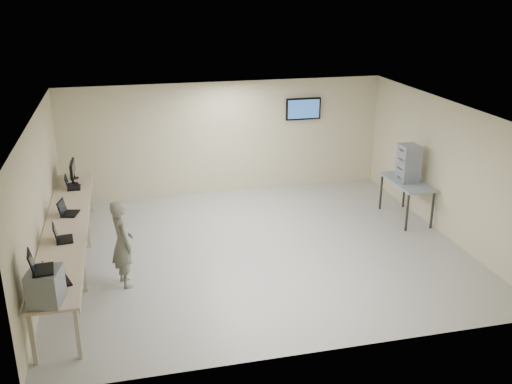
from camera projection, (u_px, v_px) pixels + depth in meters
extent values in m
cube|color=beige|center=(258.00, 249.00, 11.44)|extent=(8.00, 7.00, 0.01)
cube|color=white|center=(259.00, 111.00, 10.47)|extent=(8.00, 7.00, 0.01)
cube|color=beige|center=(225.00, 138.00, 14.15)|extent=(8.00, 0.01, 2.80)
cube|color=beige|center=(319.00, 266.00, 7.76)|extent=(8.00, 0.01, 2.80)
cube|color=beige|center=(39.00, 201.00, 10.08)|extent=(0.01, 7.00, 2.80)
cube|color=beige|center=(445.00, 168.00, 11.83)|extent=(0.01, 7.00, 2.80)
cube|color=#2B2B2B|center=(303.00, 108.00, 14.34)|extent=(0.15, 0.04, 0.15)
cube|color=black|center=(303.00, 109.00, 14.31)|extent=(0.90, 0.06, 0.55)
cube|color=#264D91|center=(304.00, 109.00, 14.27)|extent=(0.82, 0.01, 0.47)
cube|color=#CDAC87|center=(66.00, 226.00, 10.34)|extent=(0.75, 6.00, 0.04)
cube|color=#AAA48D|center=(88.00, 225.00, 10.44)|extent=(0.02, 6.00, 0.06)
cube|color=#AAA48D|center=(32.00, 338.00, 7.83)|extent=(0.06, 0.06, 0.86)
cube|color=#AAA48D|center=(78.00, 332.00, 7.96)|extent=(0.06, 0.06, 0.86)
cube|color=#AAA48D|center=(47.00, 272.00, 9.61)|extent=(0.06, 0.06, 0.86)
cube|color=#AAA48D|center=(84.00, 268.00, 9.74)|extent=(0.06, 0.06, 0.86)
cube|color=#AAA48D|center=(56.00, 230.00, 11.26)|extent=(0.06, 0.06, 0.86)
cube|color=#AAA48D|center=(88.00, 227.00, 11.39)|extent=(0.06, 0.06, 0.86)
cube|color=#AAA48D|center=(64.00, 196.00, 13.04)|extent=(0.06, 0.06, 0.86)
cube|color=#AAA48D|center=(91.00, 194.00, 13.17)|extent=(0.06, 0.06, 0.86)
cube|color=gray|center=(45.00, 287.00, 7.73)|extent=(0.49, 0.54, 0.49)
cube|color=black|center=(43.00, 270.00, 7.64)|extent=(0.31, 0.40, 0.02)
cube|color=black|center=(31.00, 261.00, 7.56)|extent=(0.11, 0.36, 0.27)
cube|color=black|center=(32.00, 261.00, 7.57)|extent=(0.08, 0.32, 0.22)
cube|color=black|center=(60.00, 282.00, 8.33)|extent=(0.39, 0.46, 0.02)
cube|color=black|center=(48.00, 274.00, 8.25)|extent=(0.19, 0.37, 0.28)
cube|color=black|center=(49.00, 274.00, 8.25)|extent=(0.16, 0.32, 0.23)
cube|color=black|center=(65.00, 240.00, 9.71)|extent=(0.31, 0.41, 0.02)
cube|color=black|center=(55.00, 232.00, 9.63)|extent=(0.11, 0.36, 0.27)
cube|color=black|center=(56.00, 232.00, 9.63)|extent=(0.09, 0.32, 0.23)
cube|color=black|center=(70.00, 214.00, 10.79)|extent=(0.35, 0.43, 0.02)
cube|color=black|center=(62.00, 207.00, 10.71)|extent=(0.15, 0.37, 0.27)
cube|color=black|center=(63.00, 207.00, 10.72)|extent=(0.12, 0.32, 0.23)
cube|color=black|center=(74.00, 188.00, 12.17)|extent=(0.28, 0.38, 0.02)
cube|color=black|center=(67.00, 182.00, 12.09)|extent=(0.08, 0.35, 0.27)
cube|color=black|center=(67.00, 182.00, 12.09)|extent=(0.06, 0.31, 0.22)
cylinder|color=black|center=(73.00, 184.00, 12.42)|extent=(0.21, 0.21, 0.02)
cube|color=black|center=(73.00, 180.00, 12.39)|extent=(0.04, 0.03, 0.17)
cube|color=black|center=(72.00, 170.00, 12.31)|extent=(0.05, 0.48, 0.32)
cube|color=black|center=(73.00, 170.00, 12.32)|extent=(0.00, 0.44, 0.27)
cylinder|color=black|center=(74.00, 178.00, 12.78)|extent=(0.19, 0.19, 0.01)
cube|color=black|center=(74.00, 174.00, 12.75)|extent=(0.04, 0.03, 0.15)
cube|color=black|center=(73.00, 166.00, 12.68)|extent=(0.05, 0.44, 0.29)
cube|color=black|center=(74.00, 166.00, 12.69)|extent=(0.00, 0.40, 0.25)
imported|color=slate|center=(123.00, 243.00, 9.84)|extent=(0.53, 0.66, 1.59)
cube|color=gray|center=(407.00, 182.00, 12.64)|extent=(0.69, 1.49, 0.04)
cube|color=#2B2B2B|center=(407.00, 212.00, 12.14)|extent=(0.04, 0.04, 0.85)
cube|color=#2B2B2B|center=(381.00, 192.00, 13.31)|extent=(0.04, 0.04, 0.85)
cube|color=#2B2B2B|center=(432.00, 210.00, 12.27)|extent=(0.04, 0.04, 0.85)
cube|color=#2B2B2B|center=(404.00, 190.00, 13.44)|extent=(0.04, 0.04, 0.85)
cube|color=gray|center=(407.00, 177.00, 12.59)|extent=(0.39, 0.44, 0.21)
cube|color=gray|center=(408.00, 168.00, 12.52)|extent=(0.39, 0.44, 0.21)
cube|color=gray|center=(409.00, 159.00, 12.45)|extent=(0.39, 0.44, 0.21)
cube|color=gray|center=(410.00, 150.00, 12.37)|extent=(0.39, 0.44, 0.21)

